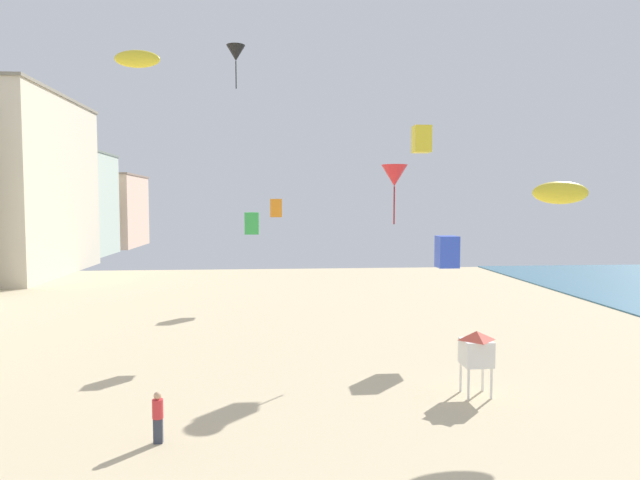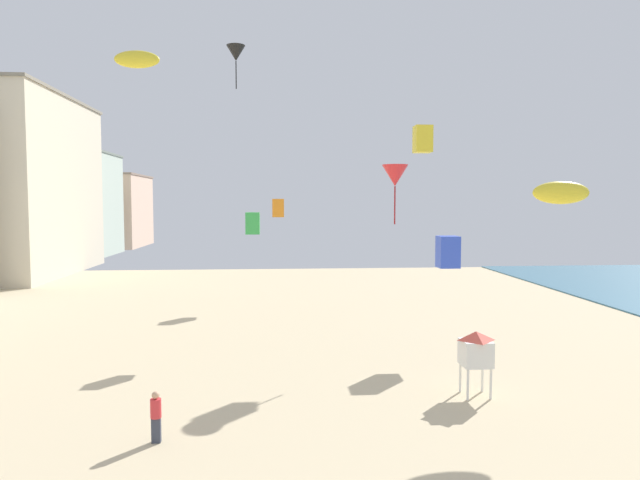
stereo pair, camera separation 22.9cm
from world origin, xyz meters
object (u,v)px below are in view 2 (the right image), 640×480
object	(u,v)px
kite_black_delta	(236,53)
kite_green_box	(253,223)
kite_red_delta	(395,176)
kite_yellow_parafoil	(561,193)
kite_blue_box	(448,252)
kite_orange_box	(278,208)
kite_yellow_parafoil_3	(137,59)
lifeguard_stand	(476,349)
kite_flyer	(156,414)
kite_yellow_box	(423,139)

from	to	relation	value
kite_black_delta	kite_green_box	xyz separation A→B (m)	(0.48, 4.74, -7.68)
kite_green_box	kite_red_delta	distance (m)	7.95
kite_yellow_parafoil	kite_green_box	world-z (taller)	kite_yellow_parafoil
kite_red_delta	kite_green_box	bearing A→B (deg)	163.84
kite_yellow_parafoil	kite_blue_box	bearing A→B (deg)	119.51
kite_black_delta	kite_orange_box	distance (m)	19.07
kite_yellow_parafoil	kite_red_delta	bearing A→B (deg)	134.97
kite_green_box	kite_yellow_parafoil_3	size ratio (longest dim) A/B	0.69
kite_blue_box	kite_yellow_parafoil_3	world-z (taller)	kite_yellow_parafoil_3
lifeguard_stand	kite_yellow_parafoil_3	world-z (taller)	kite_yellow_parafoil_3
kite_flyer	kite_yellow_parafoil_3	xyz separation A→B (m)	(-1.43, 4.52, 12.02)
lifeguard_stand	kite_blue_box	bearing A→B (deg)	78.89
lifeguard_stand	kite_blue_box	distance (m)	7.58
kite_orange_box	lifeguard_stand	bearing A→B (deg)	-71.06
kite_yellow_box	kite_orange_box	bearing A→B (deg)	123.11
kite_black_delta	kite_orange_box	bearing A→B (deg)	83.97
kite_black_delta	kite_yellow_parafoil_3	size ratio (longest dim) A/B	1.11
lifeguard_stand	kite_green_box	xyz separation A→B (m)	(-8.99, 9.25, 4.60)
kite_black_delta	kite_yellow_parafoil_3	world-z (taller)	kite_black_delta
kite_yellow_parafoil	kite_red_delta	distance (m)	8.16
kite_green_box	kite_blue_box	bearing A→B (deg)	-13.83
kite_flyer	kite_blue_box	world-z (taller)	kite_blue_box
kite_blue_box	kite_yellow_parafoil	size ratio (longest dim) A/B	0.66
kite_orange_box	kite_green_box	distance (m)	13.00
kite_orange_box	kite_green_box	world-z (taller)	kite_orange_box
kite_black_delta	kite_red_delta	bearing A→B (deg)	18.86
kite_blue_box	kite_yellow_box	bearing A→B (deg)	100.21
kite_flyer	kite_orange_box	bearing A→B (deg)	158.54
kite_orange_box	kite_yellow_parafoil	bearing A→B (deg)	-60.79
kite_orange_box	kite_blue_box	bearing A→B (deg)	-60.89
kite_yellow_parafoil	kite_green_box	distance (m)	15.24
kite_yellow_parafoil_3	kite_green_box	bearing A→B (deg)	64.17
lifeguard_stand	kite_orange_box	bearing A→B (deg)	105.72
kite_yellow_parafoil_3	kite_orange_box	bearing A→B (deg)	75.78
kite_yellow_parafoil	kite_yellow_parafoil_3	world-z (taller)	kite_yellow_parafoil_3
kite_yellow_box	kite_yellow_parafoil_3	distance (m)	16.09
kite_flyer	kite_black_delta	distance (m)	15.54
kite_yellow_box	kite_black_delta	size ratio (longest dim) A/B	0.78
kite_yellow_box	kite_green_box	size ratio (longest dim) A/B	1.26
kite_blue_box	kite_black_delta	size ratio (longest dim) A/B	0.85
lifeguard_stand	kite_red_delta	xyz separation A→B (m)	(-1.73, 7.14, 7.06)
lifeguard_stand	kite_orange_box	size ratio (longest dim) A/B	1.83
kite_red_delta	kite_black_delta	bearing A→B (deg)	-161.14
kite_yellow_parafoil	kite_black_delta	bearing A→B (deg)	167.05
kite_orange_box	kite_red_delta	distance (m)	16.21
kite_yellow_parafoil	kite_red_delta	xyz separation A→B (m)	(-5.73, 5.74, 0.95)
kite_black_delta	kite_yellow_parafoil	bearing A→B (deg)	-12.95
kite_green_box	kite_flyer	bearing A→B (deg)	-101.24
kite_orange_box	kite_red_delta	bearing A→B (deg)	-68.64
lifeguard_stand	kite_yellow_parafoil_3	size ratio (longest dim) A/B	1.51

